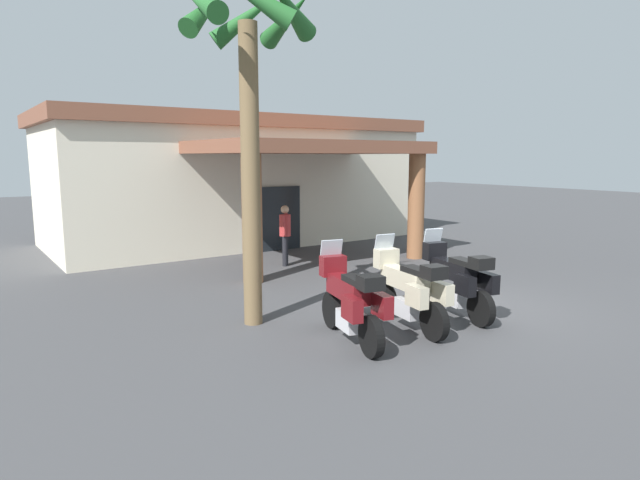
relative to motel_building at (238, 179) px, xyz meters
The scene contains 7 objects.
ground_plane 11.03m from the motel_building, 89.51° to the right, with size 80.00×80.00×0.00m, color #424244.
motel_building is the anchor object (origin of this frame).
motorcycle_maroon 11.76m from the motel_building, 105.42° to the right, with size 0.91×2.19×1.61m.
motorcycle_cream 11.46m from the motel_building, 99.08° to the right, with size 0.80×2.21×1.61m.
motorcycle_black 11.25m from the motel_building, 92.50° to the right, with size 0.90×2.19×1.61m.
pedestrian 5.32m from the motel_building, 99.90° to the right, with size 0.36×0.44×1.71m.
palm_tree_roadside 10.50m from the motel_building, 113.06° to the right, with size 2.36×2.45×6.24m.
Camera 1 is at (-8.31, -7.35, 3.06)m, focal length 30.08 mm.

